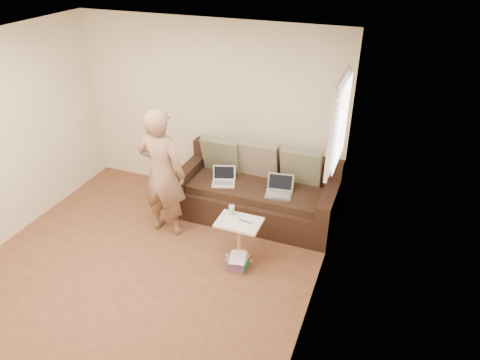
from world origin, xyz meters
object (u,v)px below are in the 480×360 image
Objects in this scene: sofa at (256,191)px; striped_box at (238,262)px; side_table at (239,241)px; drinking_glass at (232,210)px; laptop_white at (223,184)px; laptop_silver at (278,195)px; person at (162,173)px.

sofa is 8.98× the size of striped_box.
sofa reaches higher than striped_box.
drinking_glass is (-0.14, 0.11, 0.35)m from side_table.
striped_box is at bearing -77.36° from laptop_white.
laptop_silver is 1.07m from striped_box.
laptop_silver is (0.36, -0.16, 0.10)m from sofa.
drinking_glass is 0.49× the size of striped_box.
person is 1.48m from striped_box.
side_table is (1.14, -0.24, -0.59)m from person.
drinking_glass is 0.64m from striped_box.
person is 7.20× the size of striped_box.
striped_box is (1.18, -0.39, -0.80)m from person.
person is (-1.03, -0.73, 0.46)m from sofa.
laptop_white is 0.91m from person.
drinking_glass is (0.41, -0.72, 0.12)m from laptop_white.
person is (-0.59, -0.58, 0.36)m from laptop_white.
laptop_white is at bearing 123.64° from side_table.
striped_box is at bearing -74.55° from side_table.
striped_box is (0.59, -0.97, -0.44)m from laptop_white.
sofa is 0.40m from laptop_silver.
laptop_silver is 1.12× the size of laptop_white.
laptop_white reaches higher than side_table.
sofa is 0.99m from side_table.
person is 1.31m from side_table.
laptop_silver is 1.42× the size of striped_box.
side_table is 2.36× the size of striped_box.
laptop_white is (-0.44, -0.14, 0.10)m from sofa.
drinking_glass is at bearing 125.08° from striped_box.
laptop_silver is 0.20× the size of person.
drinking_glass is at bearing 141.63° from side_table.
person is 1.05m from drinking_glass.
sofa is 1.34m from person.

